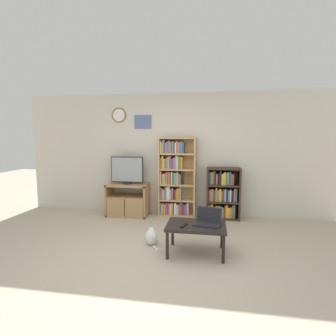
% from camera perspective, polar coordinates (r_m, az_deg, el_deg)
% --- Properties ---
extents(ground_plane, '(18.00, 18.00, 0.00)m').
position_cam_1_polar(ground_plane, '(3.72, -4.41, -19.99)').
color(ground_plane, '#BCAD93').
extents(wall_back, '(6.58, 0.09, 2.60)m').
position_cam_1_polar(wall_back, '(5.65, 1.11, 3.02)').
color(wall_back, beige).
rests_on(wall_back, ground_plane).
extents(tv_stand, '(0.87, 0.48, 0.68)m').
position_cam_1_polar(tv_stand, '(5.71, -8.76, -6.83)').
color(tv_stand, tan).
rests_on(tv_stand, ground_plane).
extents(television, '(0.70, 0.18, 0.58)m').
position_cam_1_polar(television, '(5.62, -8.89, -0.48)').
color(television, black).
rests_on(television, tv_stand).
extents(bookshelf_tall, '(0.78, 0.25, 1.67)m').
position_cam_1_polar(bookshelf_tall, '(5.54, 1.49, -2.22)').
color(bookshelf_tall, tan).
rests_on(bookshelf_tall, ground_plane).
extents(bookshelf_short, '(0.68, 0.32, 1.06)m').
position_cam_1_polar(bookshelf_short, '(5.52, 11.75, -5.55)').
color(bookshelf_short, '#3D281E').
rests_on(bookshelf_short, ground_plane).
extents(coffee_table, '(0.84, 0.58, 0.43)m').
position_cam_1_polar(coffee_table, '(3.87, 6.13, -12.79)').
color(coffee_table, black).
rests_on(coffee_table, ground_plane).
extents(laptop, '(0.41, 0.33, 0.23)m').
position_cam_1_polar(laptop, '(3.86, 8.67, -11.21)').
color(laptop, '#232326').
rests_on(laptop, coffee_table).
extents(remote_near_laptop, '(0.09, 0.17, 0.02)m').
position_cam_1_polar(remote_near_laptop, '(3.76, 3.42, -12.39)').
color(remote_near_laptop, black).
rests_on(remote_near_laptop, coffee_table).
extents(cat, '(0.29, 0.39, 0.27)m').
position_cam_1_polar(cat, '(4.25, -3.62, -14.70)').
color(cat, white).
rests_on(cat, ground_plane).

